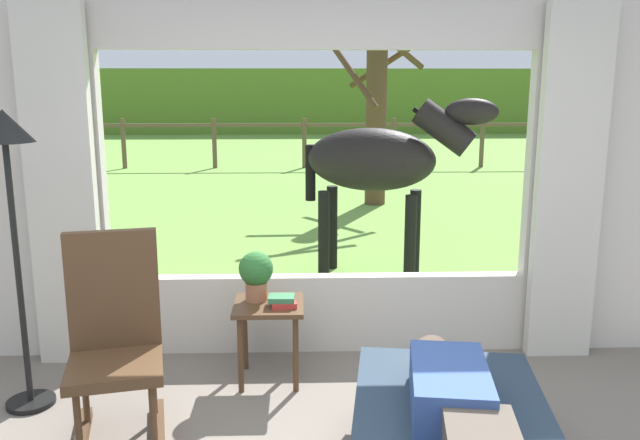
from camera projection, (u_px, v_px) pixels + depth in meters
The scene contains 14 objects.
back_wall_with_window at pixel (318, 178), 4.44m from camera, with size 5.20×0.12×2.55m.
curtain_panel_left at pixel (62, 189), 4.26m from camera, with size 0.44×0.10×2.40m, color beige.
curtain_panel_right at pixel (569, 187), 4.37m from camera, with size 0.44×0.10×2.40m, color beige.
outdoor_pasture_lawn at pixel (304, 164), 15.35m from camera, with size 36.00×21.68×0.02m, color olive.
distant_hill_ridge at pixel (302, 101), 24.73m from camera, with size 36.00×2.00×2.40m, color #567B28.
reclining_person at pixel (460, 413), 2.73m from camera, with size 0.42×1.44×0.22m.
rocking_chair at pixel (115, 340), 3.44m from camera, with size 0.59×0.76×1.12m.
side_table at pixel (269, 317), 4.12m from camera, with size 0.44×0.44×0.52m.
potted_plant at pixel (256, 273), 4.12m from camera, with size 0.22×0.22×0.32m.
book_stack at pixel (283, 301), 4.04m from camera, with size 0.18×0.15×0.07m.
floor_lamp_left at pixel (8, 171), 3.59m from camera, with size 0.32×0.32×1.75m.
horse at pixel (379, 161), 6.16m from camera, with size 1.81×0.91×1.73m.
pasture_tree at pixel (376, 110), 9.88m from camera, with size 1.51×1.47×3.21m.
pasture_fence_line at pixel (304, 135), 14.41m from camera, with size 16.10×0.10×1.10m.
Camera 1 is at (-0.13, -2.14, 1.89)m, focal length 36.39 mm.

